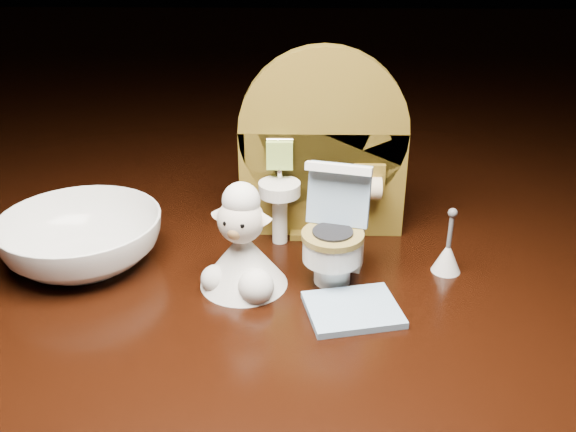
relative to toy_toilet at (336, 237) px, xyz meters
The scene contains 6 objects.
backdrop_panel 0.08m from the toy_toilet, 97.69° to the left, with size 0.13×0.05×0.15m.
toy_toilet is the anchor object (origin of this frame).
bath_mat 0.06m from the toy_toilet, 77.65° to the right, with size 0.06×0.05×0.00m, color #84A5C5.
toilet_brush 0.08m from the toy_toilet, ahead, with size 0.02×0.02×0.05m.
plush_lamb 0.07m from the toy_toilet, 167.28° to the right, with size 0.06×0.06×0.08m.
ceramic_bowl 0.19m from the toy_toilet, behind, with size 0.12×0.12×0.04m, color white.
Camera 1 is at (-0.02, -0.40, 0.25)m, focal length 40.00 mm.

